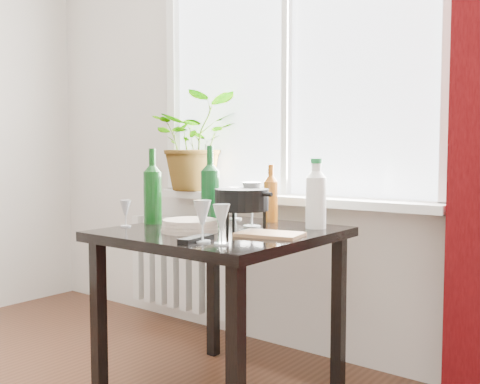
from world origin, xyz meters
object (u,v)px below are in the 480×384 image
Objects in this scene: wineglass_front_right at (202,221)px; wineglass_back_center at (252,204)px; wine_bottle_left at (153,185)px; wine_bottle_right at (210,184)px; tv_remote at (196,239)px; radiator at (182,264)px; cleaning_bottle at (316,193)px; bottle_amber at (271,192)px; wineglass_front_left at (126,213)px; fondue_pot at (242,210)px; wineglass_far_right at (221,224)px; wineglass_back_left at (236,203)px; potted_plant at (196,142)px; table at (222,251)px; cutting_board at (270,234)px; plate_stack at (190,226)px.

wineglass_front_right is 0.77× the size of wineglass_back_center.
wine_bottle_right reaches higher than wine_bottle_left.
tv_remote is (-0.03, 0.00, -0.07)m from wineglass_front_right.
wineglass_front_right reaches higher than radiator.
wineglass_back_center reaches higher than radiator.
radiator is 2.60× the size of cleaning_bottle.
bottle_amber is 0.67m from wineglass_front_left.
wineglass_front_right is at bearing -56.10° from fondue_pot.
cleaning_bottle is at bearing 76.26° from wineglass_front_right.
bottle_amber reaches higher than tv_remote.
wine_bottle_left is 2.14× the size of tv_remote.
wineglass_far_right reaches higher than radiator.
wineglass_back_center is (0.91, -0.49, 0.46)m from radiator.
wineglass_back_left is 0.99× the size of tv_remote.
potted_plant is at bearing 116.33° from wine_bottle_left.
fondue_pot is at bearing -32.83° from radiator.
potted_plant is at bearing -11.09° from radiator.
cleaning_bottle is at bearing 25.28° from wine_bottle_left.
wineglass_far_right is (0.25, -0.30, 0.17)m from table.
bottle_amber is at bearing 100.83° from wineglass_back_center.
radiator is at bearing 161.41° from bottle_amber.
fondue_pot is (0.09, 0.02, 0.18)m from table.
cleaning_bottle is at bearing 84.25° from cutting_board.
radiator is at bearing 151.49° from wineglass_back_center.
wineglass_back_center is at bearing 113.71° from wineglass_far_right.
wineglass_front_left is 0.53m from tv_remote.
wineglass_back_left is at bearing -28.99° from potted_plant.
plate_stack is at bearing -108.57° from fondue_pot.
cleaning_bottle is at bearing -13.62° from bottle_amber.
wine_bottle_right is at bearing -126.87° from bottle_amber.
table is 0.47m from cleaning_bottle.
cutting_board is (0.64, 0.02, -0.17)m from wine_bottle_left.
wineglass_far_right reaches higher than tv_remote.
wine_bottle_right is 1.41× the size of fondue_pot.
wineglass_far_right is at bearing -42.38° from fondue_pot.
table is 2.34× the size of wine_bottle_right.
tv_remote is at bearing -106.64° from cleaning_bottle.
plate_stack reaches higher than table.
wine_bottle_left is 2.26× the size of wineglass_front_right.
wine_bottle_right is at bearing 135.08° from wineglass_far_right.
tv_remote is (0.29, -0.41, -0.17)m from wine_bottle_right.
wine_bottle_left reaches higher than plate_stack.
wineglass_back_center reaches higher than table.
wineglass_front_right is (0.14, -0.64, -0.06)m from bottle_amber.
wineglass_front_left is (-0.38, -0.20, 0.15)m from table.
wine_bottle_right is 0.29m from bottle_amber.
radiator is 2.20× the size of wine_bottle_right.
wineglass_far_right is at bearing -40.20° from radiator.
bottle_amber is (0.17, 0.23, -0.04)m from wine_bottle_right.
wineglass_front_right is at bearing -42.64° from radiator.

